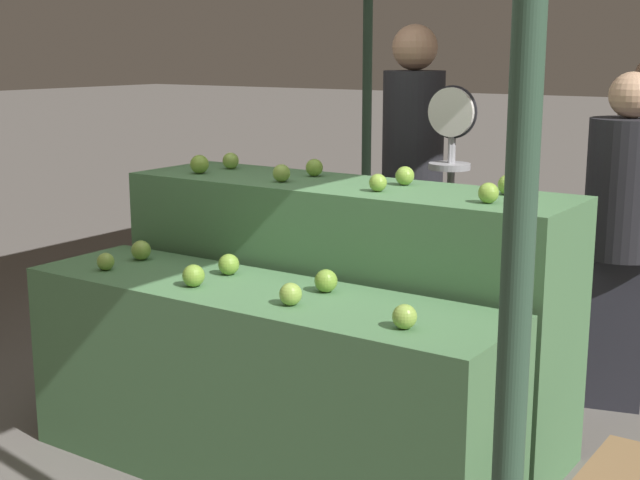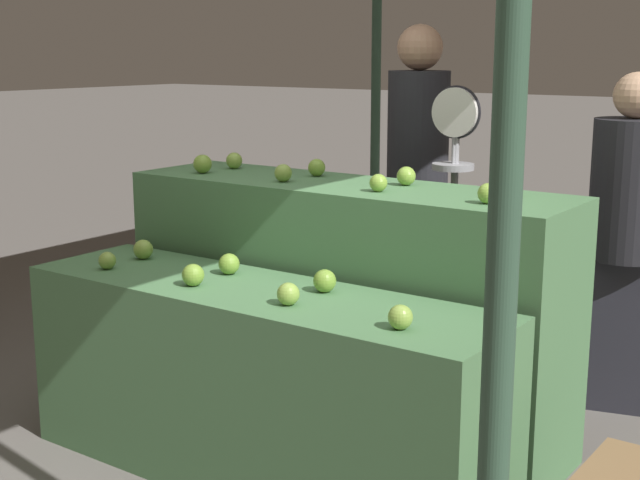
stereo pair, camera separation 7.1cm
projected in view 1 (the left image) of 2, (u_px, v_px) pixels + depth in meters
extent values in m
plane|color=#66605B|center=(260.00, 477.00, 3.54)|extent=(60.00, 60.00, 0.00)
cylinder|color=#33513D|center=(519.00, 234.00, 1.86)|extent=(0.07, 0.07, 2.58)
cylinder|color=#33513D|center=(367.00, 103.00, 6.46)|extent=(0.07, 0.07, 2.58)
cube|color=#4C7A4C|center=(258.00, 386.00, 3.46)|extent=(2.01, 0.55, 0.78)
cube|color=#4C7A4C|center=(342.00, 308.00, 3.91)|extent=(2.01, 0.55, 1.11)
sphere|color=#8EB247|center=(106.00, 262.00, 3.67)|extent=(0.07, 0.07, 0.07)
sphere|color=#7AA338|center=(194.00, 276.00, 3.41)|extent=(0.09, 0.09, 0.09)
sphere|color=#8EB247|center=(291.00, 294.00, 3.16)|extent=(0.08, 0.08, 0.08)
sphere|color=#8EB247|center=(405.00, 317.00, 2.90)|extent=(0.08, 0.08, 0.08)
sphere|color=#8EB247|center=(141.00, 250.00, 3.85)|extent=(0.09, 0.09, 0.09)
sphere|color=#7AA338|center=(229.00, 264.00, 3.59)|extent=(0.09, 0.09, 0.09)
sphere|color=#7AA338|center=(326.00, 281.00, 3.34)|extent=(0.09, 0.09, 0.09)
sphere|color=#84AD3D|center=(199.00, 164.00, 4.10)|extent=(0.09, 0.09, 0.09)
sphere|color=#8EB247|center=(281.00, 173.00, 3.84)|extent=(0.08, 0.08, 0.08)
sphere|color=#84AD3D|center=(378.00, 183.00, 3.57)|extent=(0.07, 0.07, 0.07)
sphere|color=#84AD3D|center=(488.00, 193.00, 3.30)|extent=(0.08, 0.08, 0.08)
sphere|color=#8EB247|center=(231.00, 161.00, 4.25)|extent=(0.08, 0.08, 0.08)
sphere|color=#84AD3D|center=(314.00, 168.00, 4.01)|extent=(0.08, 0.08, 0.08)
sphere|color=#84AD3D|center=(405.00, 176.00, 3.74)|extent=(0.08, 0.08, 0.08)
sphere|color=#84AD3D|center=(508.00, 185.00, 3.49)|extent=(0.08, 0.08, 0.08)
cylinder|color=#99999E|center=(449.00, 252.00, 4.34)|extent=(0.04, 0.04, 1.40)
cylinder|color=black|center=(452.00, 112.00, 4.19)|extent=(0.25, 0.01, 0.25)
cylinder|color=silver|center=(451.00, 112.00, 4.18)|extent=(0.23, 0.02, 0.23)
cylinder|color=#99999E|center=(450.00, 152.00, 4.22)|extent=(0.01, 0.01, 0.14)
cylinder|color=#99999E|center=(449.00, 166.00, 4.23)|extent=(0.20, 0.20, 0.03)
cube|color=#2D2D38|center=(410.00, 284.00, 4.85)|extent=(0.28, 0.23, 0.84)
cylinder|color=#232328|center=(413.00, 141.00, 4.69)|extent=(0.43, 0.43, 0.73)
sphere|color=tan|center=(415.00, 47.00, 4.59)|extent=(0.24, 0.24, 0.24)
cube|color=#2D2D38|center=(615.00, 332.00, 4.19)|extent=(0.30, 0.22, 0.73)
cylinder|color=#232328|center=(626.00, 189.00, 4.05)|extent=(0.43, 0.43, 0.64)
sphere|color=tan|center=(632.00, 95.00, 3.96)|extent=(0.21, 0.21, 0.21)
cube|color=#2D2D38|center=(639.00, 297.00, 4.73)|extent=(0.27, 0.18, 0.76)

